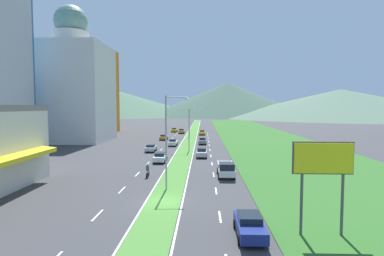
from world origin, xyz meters
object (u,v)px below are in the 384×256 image
at_px(car_7, 174,130).
at_px(car_9, 202,153).
at_px(car_4, 164,137).
at_px(car_6, 182,131).
at_px(car_0, 250,225).
at_px(car_1, 202,141).
at_px(street_lamp_near, 168,137).
at_px(car_5, 173,142).
at_px(billboard_roadside, 323,165).
at_px(street_lamp_far, 191,120).
at_px(pickup_truck_0, 226,169).
at_px(street_lamp_mid, 187,127).
at_px(car_2, 160,157).
at_px(car_3, 151,148).
at_px(car_8, 202,132).
at_px(motorcycle_rider, 148,171).

height_order(car_7, car_9, car_9).
height_order(car_4, car_6, car_6).
bearing_deg(car_0, car_4, -167.56).
bearing_deg(car_0, car_1, -176.34).
xyz_separation_m(street_lamp_near, car_5, (-3.21, 38.55, -4.99)).
distance_m(billboard_roadside, car_9, 35.67).
relative_size(car_5, car_6, 1.11).
xyz_separation_m(street_lamp_near, billboard_roadside, (12.03, -11.95, -0.75)).
xyz_separation_m(street_lamp_far, car_1, (3.48, -18.21, -4.12)).
height_order(billboard_roadside, pickup_truck_0, billboard_roadside).
relative_size(car_1, car_9, 0.94).
bearing_deg(car_6, pickup_truck_0, -171.11).
bearing_deg(car_7, street_lamp_mid, -171.62).
distance_m(car_7, car_9, 56.24).
height_order(car_2, pickup_truck_0, pickup_truck_0).
distance_m(car_2, car_3, 12.19).
xyz_separation_m(car_2, car_6, (-0.29, 54.82, 0.00)).
height_order(car_0, pickup_truck_0, pickup_truck_0).
bearing_deg(street_lamp_mid, car_8, 85.57).
relative_size(car_8, motorcycle_rider, 2.26).
distance_m(street_lamp_near, street_lamp_far, 59.97).
xyz_separation_m(car_7, pickup_truck_0, (13.21, -71.21, 0.23)).
bearing_deg(car_3, car_7, -0.25).
distance_m(street_lamp_near, billboard_roadside, 16.98).
bearing_deg(car_8, car_7, -137.70).
xyz_separation_m(car_3, car_9, (10.20, -6.43, 0.06)).
bearing_deg(car_9, car_0, 5.85).
relative_size(car_2, car_5, 1.00).
relative_size(street_lamp_mid, car_2, 1.86).
bearing_deg(car_4, street_lamp_far, -38.75).
distance_m(street_lamp_near, pickup_truck_0, 10.53).
height_order(street_lamp_far, car_9, street_lamp_far).
relative_size(street_lamp_near, car_5, 2.19).
relative_size(street_lamp_far, motorcycle_rider, 4.17).
xyz_separation_m(street_lamp_near, car_9, (3.48, 22.42, -4.98)).
bearing_deg(car_7, car_8, -137.70).
xyz_separation_m(car_3, car_5, (3.51, 9.69, 0.05)).
distance_m(car_8, car_9, 44.46).
bearing_deg(car_9, car_5, -157.47).
distance_m(car_7, pickup_truck_0, 72.42).
bearing_deg(billboard_roadside, car_4, 106.73).
relative_size(car_7, car_8, 0.98).
xyz_separation_m(street_lamp_near, pickup_truck_0, (6.69, 6.56, -4.80)).
bearing_deg(car_6, car_4, 170.69).
height_order(street_lamp_far, pickup_truck_0, street_lamp_far).
bearing_deg(street_lamp_near, pickup_truck_0, 44.41).
bearing_deg(car_5, street_lamp_far, -8.75).
relative_size(car_1, car_6, 0.98).
bearing_deg(car_3, car_2, -163.45).
bearing_deg(car_8, pickup_truck_0, 3.14).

